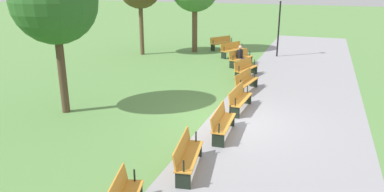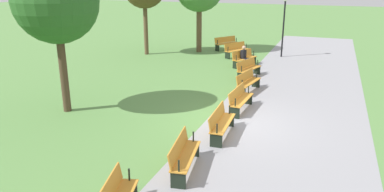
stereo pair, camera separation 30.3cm
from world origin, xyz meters
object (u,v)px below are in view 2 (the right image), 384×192
Objects in this scene: bench_2 at (244,58)px; lamp_post at (284,15)px; bench_5 at (240,99)px; bench_1 at (236,49)px; tree_2 at (56,2)px; person_seated at (245,56)px; bench_0 at (226,43)px; bench_3 at (248,68)px; bench_6 at (221,122)px; bench_7 at (183,154)px; bench_4 at (248,81)px.

bench_2 is 4.34m from lamp_post.
bench_2 is at bearing -164.86° from bench_5.
tree_2 reaches higher than bench_1.
tree_2 is at bearing -4.57° from person_seated.
bench_0 is 5.06m from bench_2.
lamp_post is (1.13, 3.99, 2.17)m from bench_0.
bench_3 is 1.02× the size of bench_6.
person_seated reaches higher than bench_7.
person_seated is at bearing -165.24° from bench_5.
bench_1 and bench_4 have the same top height.
bench_7 is (10.06, 0.53, 0.00)m from bench_3.
bench_6 is at bearing 39.47° from bench_1.
tree_2 is at bearing 24.50° from bench_0.
bench_3 is at bearing -158.78° from bench_4.
lamp_post is (-13.31, 0.09, 2.17)m from bench_6.
lamp_post is at bearing -177.41° from bench_5.
bench_0 and bench_5 have the same top height.
bench_3 and bench_6 have the same top height.
bench_2 and bench_6 have the same top height.
bench_5 is 7.50m from tree_2.
bench_5 is 0.34× the size of tree_2.
bench_0 is at bearing -149.70° from bench_4.
bench_2 and bench_7 have the same top height.
bench_7 is at bearing 65.36° from tree_2.
tree_2 reaches higher than bench_5.
person_seated reaches higher than bench_2.
bench_4 is (2.48, 0.53, 0.00)m from bench_3.
tree_2 is at bearing -94.69° from bench_6.
person_seated is at bearing 176.61° from bench_7.
lamp_post reaches higher than bench_4.
bench_4 is at bearing -170.91° from bench_5.
bench_1 is at bearing 163.73° from tree_2.
bench_1 and bench_7 have the same top height.
bench_5 is (7.41, 1.59, 0.00)m from bench_2.
bench_7 is (14.78, 2.36, 0.00)m from bench_1.
person_seated reaches higher than bench_5.
bench_2 and bench_3 have the same top height.
bench_6 is (9.95, 1.59, 0.00)m from bench_2.
bench_1 is 7.58m from bench_4.
bench_2 is (2.31, 1.04, 0.00)m from bench_1.
tree_2 reaches higher than lamp_post.
bench_0 is at bearing 171.04° from tree_2.
bench_6 is at bearing 30.02° from person_seated.
bench_1 is at bearing 63.72° from bench_0.
bench_5 is (9.72, 2.63, 0.00)m from bench_1.
bench_1 is at bearing -134.33° from person_seated.
bench_0 is 0.95× the size of bench_7.
bench_7 is at bearing -1.28° from lamp_post.
bench_1 is at bearing -68.69° from lamp_post.
bench_1 is at bearing 179.95° from bench_7.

